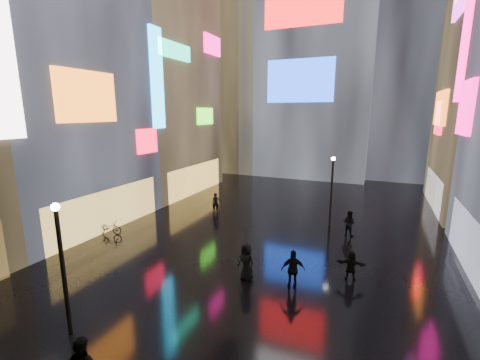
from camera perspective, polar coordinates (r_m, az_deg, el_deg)
The scene contains 15 objects.
ground at distance 24.64m, azimuth 7.47°, elevation -7.88°, with size 140.00×140.00×0.00m, color black.
building_left_mid at distance 27.80m, azimuth -31.60°, elevation 17.83°, with size 10.28×12.70×24.00m.
building_left_far at distance 36.10m, azimuth -15.21°, elevation 15.77°, with size 10.28×12.00×22.00m.
tower_main at distance 48.91m, azimuth 13.13°, elevation 26.69°, with size 16.00×14.20×42.00m.
tower_flank_right at distance 49.21m, azimuth 28.20°, elevation 20.77°, with size 12.00×12.00×34.00m, color black.
tower_flank_left at distance 48.96m, azimuth -1.17°, elevation 17.42°, with size 10.00×10.00×26.00m, color black.
lamp_near at distance 13.68m, azimuth -29.06°, elevation -12.71°, with size 0.30×0.30×5.20m.
lamp_far at distance 24.32m, azimuth 15.98°, elevation -1.27°, with size 0.30×0.30×5.20m.
pedestrian_3 at distance 16.06m, azimuth 9.43°, elevation -15.44°, with size 1.13×0.47×1.93m, color black.
pedestrian_4 at distance 16.61m, azimuth 1.14°, elevation -14.31°, with size 0.94×0.61×1.92m, color black.
pedestrian_5 at distance 17.56m, azimuth 19.13°, elevation -14.15°, with size 1.44×0.46×1.55m, color black.
pedestrian_6 at distance 27.23m, azimuth -4.34°, elevation -4.06°, with size 0.60×0.39×1.65m, color black.
pedestrian_7 at distance 23.38m, azimuth 18.79°, elevation -7.27°, with size 0.85×0.66×1.75m, color black.
umbrella_2 at distance 16.03m, azimuth 1.16°, elevation -9.72°, with size 1.02×1.04×0.94m, color black.
bicycle at distance 24.22m, azimuth -22.30°, elevation -7.85°, with size 0.64×1.83×0.96m, color black.
Camera 1 is at (6.20, -2.35, 8.30)m, focal length 24.00 mm.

